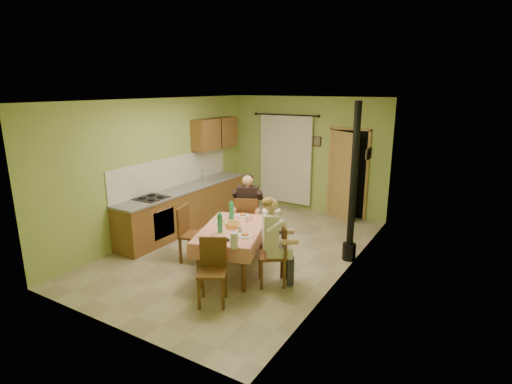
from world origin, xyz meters
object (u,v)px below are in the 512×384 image
Objects in this scene: man_right at (272,231)px; chair_far at (248,231)px; dining_table at (233,249)px; chair_right at (273,266)px; man_far at (248,202)px; stove_flue at (352,205)px; chair_near at (213,284)px; chair_left at (194,245)px.

chair_far is at bearing 11.56° from man_right.
dining_table is 1.32× the size of man_right.
man_far is at bearing 11.84° from chair_right.
chair_far is (-0.36, 1.06, -0.09)m from dining_table.
stove_flue is at bearing -13.36° from chair_far.
man_right reaches higher than chair_far.
dining_table is at bearing -95.44° from man_far.
dining_table is 0.81m from chair_right.
chair_near is at bearing -90.16° from dining_table.
chair_near is 1.20m from man_right.
man_far is at bearing 90.00° from chair_far.
chair_near is 0.95× the size of chair_left.
chair_left is at bearing 54.26° from chair_right.
chair_near is at bearing -95.63° from man_far.
dining_table is 1.83× the size of chair_far.
chair_left is at bearing 162.43° from dining_table.
chair_far reaches higher than chair_right.
chair_right is 0.70× the size of man_far.
chair_right is at bearing -68.38° from chair_far.
man_right is (1.16, -1.14, 0.59)m from chair_far.
chair_right is (0.81, -0.07, -0.09)m from dining_table.
chair_right is at bearing -90.00° from man_right.
stove_flue is at bearing -60.66° from man_right.
stove_flue is at bearing -145.34° from chair_near.
stove_flue reaches higher than man_right.
dining_table is at bearing -137.33° from stove_flue.
chair_far is at bearing 90.16° from dining_table.
stove_flue reaches higher than chair_left.
chair_far is at bearing -100.36° from chair_near.
chair_far is 0.72× the size of man_right.
stove_flue is at bearing 24.02° from dining_table.
chair_near is 0.98× the size of chair_right.
man_right reaches higher than chair_left.
man_far is at bearing -100.32° from chair_near.
man_far is (-0.01, 0.01, 0.59)m from chair_far.
man_far is at bearing 11.37° from man_right.
stove_flue is (0.75, 1.50, 0.73)m from chair_right.
man_far and man_right have the same top height.
chair_left is 1.32m from man_far.
stove_flue is at bearing 106.18° from chair_left.
man_far reaches higher than chair_right.
chair_near is at bearing 120.46° from man_right.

